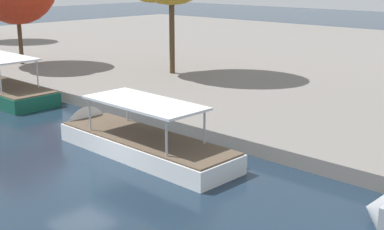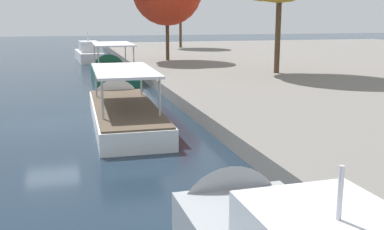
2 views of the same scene
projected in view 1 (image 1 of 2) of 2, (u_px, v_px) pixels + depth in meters
ground_plane at (79, 172)px, 23.18m from camera, size 220.00×220.00×0.00m
tour_boat_2 at (132, 143)px, 25.96m from camera, size 11.41×3.15×3.81m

